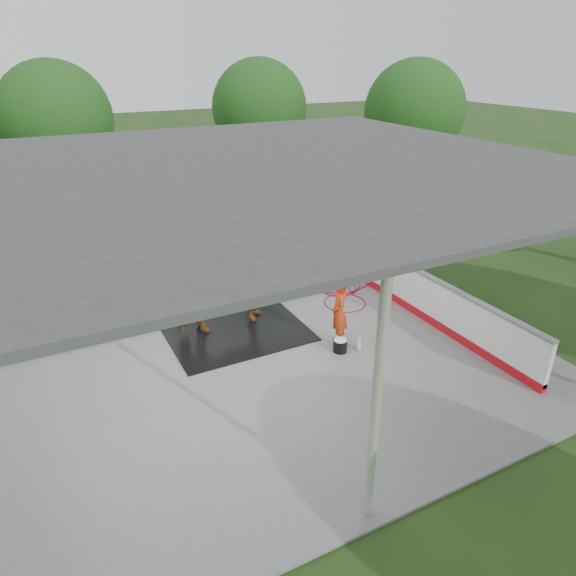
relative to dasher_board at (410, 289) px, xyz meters
name	(u,v)px	position (x,y,z in m)	size (l,w,h in m)	color
ground	(240,355)	(-4.60, 0.00, -0.59)	(100.00, 100.00, 0.00)	#1E3814
concrete_slab	(240,354)	(-4.60, 0.00, -0.57)	(12.00, 10.00, 0.05)	slate
pavilion_structure	(232,172)	(-4.60, 0.00, 3.37)	(12.60, 10.60, 4.05)	beige
dasher_board	(410,289)	(0.00, 0.00, 0.00)	(0.16, 8.00, 1.15)	red
tree_belt	(230,171)	(-4.30, 0.90, 3.20)	(28.00, 28.00, 5.80)	#382314
rubber_mat	(233,327)	(-4.31, 1.11, -0.53)	(3.12, 2.92, 0.02)	black
horse	(231,285)	(-4.31, 1.11, 0.58)	(1.18, 2.60, 2.20)	brown
handler	(339,313)	(-2.50, -0.61, 0.22)	(0.56, 0.37, 1.53)	red
wash_bucket	(340,345)	(-2.64, -0.92, -0.40)	(0.31, 0.31, 0.29)	black
soap_bottle_a	(359,343)	(-2.24, -1.04, -0.38)	(0.13, 0.13, 0.33)	silver
soap_bottle_b	(385,344)	(-1.70, -1.27, -0.44)	(0.09, 0.09, 0.20)	#338CD8
hose_coil	(340,291)	(-0.97, 1.66, -0.53)	(2.21, 2.23, 0.02)	maroon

